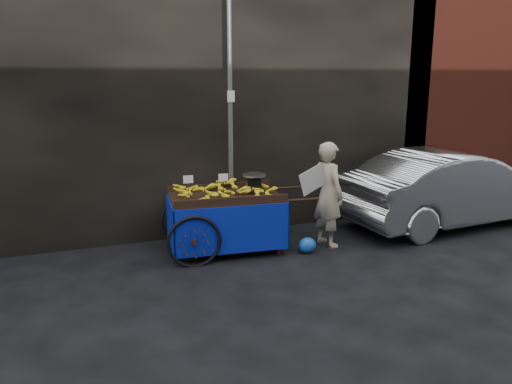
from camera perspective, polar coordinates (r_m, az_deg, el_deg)
name	(u,v)px	position (r m, az deg, el deg)	size (l,w,h in m)	color
ground	(240,266)	(7.40, -1.88, -8.47)	(80.00, 80.00, 0.00)	black
building_wall	(213,88)	(9.48, -4.91, 11.76)	(13.50, 2.00, 5.00)	black
street_pole	(230,121)	(8.23, -2.95, 8.14)	(0.12, 0.10, 4.00)	slate
banana_cart	(222,202)	(7.83, -3.90, -1.11)	(2.47, 1.34, 1.30)	black
vendor	(328,194)	(8.13, 8.22, -0.26)	(0.89, 0.70, 1.71)	#BBA88B
plastic_bag	(307,245)	(7.92, 5.89, -6.07)	(0.28, 0.22, 0.25)	#1853B4
parked_car	(452,188)	(9.91, 21.48, 0.43)	(1.48, 4.24, 1.40)	silver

